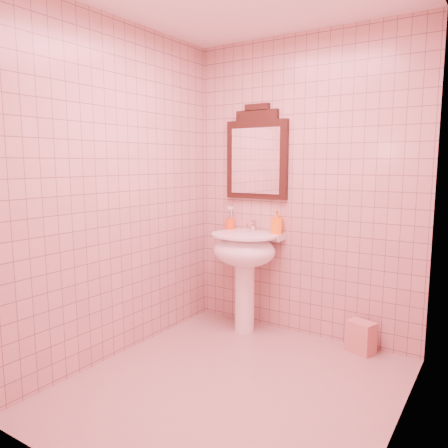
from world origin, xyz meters
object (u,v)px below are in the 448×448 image
Objects in this scene: pedestal_sink at (244,257)px; toothbrush_cup at (230,224)px; mirror at (257,155)px; soap_dispenser at (277,222)px; towel at (361,337)px.

toothbrush_cup reaches higher than pedestal_sink.
mirror is at bearing 90.00° from pedestal_sink.
mirror reaches higher than soap_dispenser.
towel is (0.98, 0.12, -0.54)m from pedestal_sink.
toothbrush_cup is at bearing 147.15° from pedestal_sink.
soap_dispenser reaches higher than pedestal_sink.
toothbrush_cup is (-0.24, -0.05, -0.61)m from mirror.
toothbrush_cup is 0.91× the size of soap_dispenser.
towel is at bearing -1.66° from toothbrush_cup.
mirror is 0.66m from toothbrush_cup.
mirror reaches higher than pedestal_sink.
pedestal_sink is 4.70× the size of toothbrush_cup.
mirror is at bearing 10.90° from toothbrush_cup.
pedestal_sink is at bearing -32.85° from toothbrush_cup.
towel is (1.22, -0.04, -0.79)m from toothbrush_cup.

